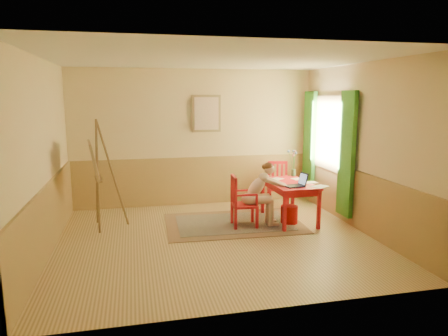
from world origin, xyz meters
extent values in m
cube|color=tan|center=(0.00, 0.00, -0.01)|extent=(5.00, 4.50, 0.02)
cube|color=white|center=(0.00, 0.00, 2.81)|extent=(5.00, 4.50, 0.02)
cube|color=#E1C089|center=(0.00, 2.26, 1.40)|extent=(5.00, 0.02, 2.80)
cube|color=#E1C089|center=(0.00, -2.26, 1.40)|extent=(5.00, 0.02, 2.80)
cube|color=#E1C089|center=(-2.51, 0.00, 1.40)|extent=(0.02, 4.50, 2.80)
cube|color=#E1C089|center=(2.51, 0.00, 1.40)|extent=(0.02, 4.50, 2.80)
cube|color=tan|center=(0.00, 2.23, 0.50)|extent=(5.00, 0.04, 1.00)
cube|color=tan|center=(-2.48, 0.00, 0.50)|extent=(0.04, 4.50, 1.00)
cube|color=tan|center=(2.48, 0.00, 0.50)|extent=(0.04, 4.50, 1.00)
cube|color=white|center=(2.47, 1.10, 1.55)|extent=(0.02, 1.00, 1.30)
cube|color=olive|center=(2.45, 1.10, 1.55)|extent=(0.03, 1.12, 1.42)
cube|color=#3D8E30|center=(2.40, 0.32, 1.25)|extent=(0.08, 0.45, 2.20)
cube|color=#3D8E30|center=(2.40, 1.88, 1.25)|extent=(0.08, 0.45, 2.20)
cube|color=olive|center=(0.25, 2.21, 1.90)|extent=(0.60, 0.04, 0.76)
cube|color=beige|center=(0.25, 2.19, 1.90)|extent=(0.50, 0.02, 0.66)
cube|color=#8C7251|center=(0.47, 0.71, 0.01)|extent=(2.46, 1.69, 0.01)
cube|color=#171F31|center=(0.47, 0.71, 0.01)|extent=(2.04, 1.28, 0.01)
cube|color=red|center=(1.49, 0.65, 0.70)|extent=(0.75, 1.22, 0.04)
cube|color=red|center=(1.49, 0.65, 0.63)|extent=(0.65, 1.11, 0.10)
cube|color=red|center=(1.19, 0.09, 0.34)|extent=(0.06, 0.06, 0.68)
cube|color=red|center=(1.81, 0.11, 0.34)|extent=(0.06, 0.06, 0.68)
cube|color=red|center=(1.16, 1.20, 0.34)|extent=(0.06, 0.06, 0.68)
cube|color=red|center=(1.78, 1.21, 0.34)|extent=(0.06, 0.06, 0.68)
cube|color=red|center=(0.60, 0.51, 0.39)|extent=(0.44, 0.43, 0.04)
cube|color=red|center=(0.40, 0.35, 0.18)|extent=(0.05, 0.05, 0.37)
cube|color=red|center=(0.78, 0.32, 0.18)|extent=(0.05, 0.05, 0.37)
cube|color=red|center=(0.43, 0.70, 0.18)|extent=(0.05, 0.05, 0.37)
cube|color=red|center=(0.80, 0.68, 0.18)|extent=(0.05, 0.05, 0.37)
cube|color=red|center=(0.40, 0.35, 0.66)|extent=(0.05, 0.05, 0.50)
cube|color=red|center=(0.43, 0.70, 0.66)|extent=(0.05, 0.05, 0.50)
cube|color=red|center=(0.42, 0.52, 0.88)|extent=(0.07, 0.40, 0.05)
cube|color=red|center=(0.41, 0.43, 0.65)|extent=(0.03, 0.04, 0.41)
cube|color=red|center=(0.42, 0.52, 0.65)|extent=(0.03, 0.04, 0.41)
cube|color=red|center=(0.42, 0.61, 0.65)|extent=(0.03, 0.04, 0.41)
cube|color=red|center=(0.59, 0.33, 0.61)|extent=(0.37, 0.06, 0.03)
cube|color=red|center=(0.77, 0.32, 0.51)|extent=(0.04, 0.04, 0.20)
cube|color=red|center=(0.61, 0.69, 0.61)|extent=(0.37, 0.06, 0.03)
cube|color=red|center=(0.79, 0.68, 0.51)|extent=(0.04, 0.04, 0.20)
cube|color=red|center=(1.63, 1.62, 0.39)|extent=(0.50, 0.51, 0.04)
cube|color=red|center=(1.50, 1.84, 0.19)|extent=(0.06, 0.06, 0.37)
cube|color=red|center=(1.41, 1.48, 0.19)|extent=(0.06, 0.06, 0.37)
cube|color=red|center=(1.85, 1.76, 0.19)|extent=(0.06, 0.06, 0.37)
cube|color=red|center=(1.76, 1.39, 0.19)|extent=(0.06, 0.06, 0.37)
cube|color=red|center=(1.50, 1.84, 0.67)|extent=(0.06, 0.06, 0.51)
cube|color=red|center=(1.85, 1.76, 0.67)|extent=(0.06, 0.06, 0.51)
cube|color=red|center=(1.67, 1.80, 0.90)|extent=(0.41, 0.14, 0.06)
cube|color=red|center=(1.58, 1.82, 0.66)|extent=(0.05, 0.04, 0.42)
cube|color=red|center=(1.67, 1.80, 0.66)|extent=(0.05, 0.04, 0.42)
cube|color=red|center=(1.76, 1.78, 0.66)|extent=(0.05, 0.04, 0.42)
cube|color=red|center=(1.45, 1.66, 0.62)|extent=(0.13, 0.38, 0.03)
cube|color=red|center=(1.41, 1.49, 0.52)|extent=(0.04, 0.04, 0.20)
cube|color=red|center=(1.80, 1.57, 0.62)|extent=(0.13, 0.38, 0.03)
cube|color=red|center=(1.76, 1.40, 0.52)|extent=(0.04, 0.04, 0.20)
ellipsoid|color=beige|center=(0.68, 0.51, 0.50)|extent=(0.27, 0.33, 0.20)
cylinder|color=beige|center=(0.86, 0.42, 0.49)|extent=(0.40, 0.17, 0.14)
cylinder|color=beige|center=(0.87, 0.58, 0.49)|extent=(0.40, 0.17, 0.14)
cylinder|color=beige|center=(1.05, 0.41, 0.25)|extent=(0.11, 0.11, 0.45)
cylinder|color=beige|center=(1.06, 0.57, 0.25)|extent=(0.11, 0.11, 0.45)
cube|color=beige|center=(1.11, 0.40, 0.03)|extent=(0.19, 0.09, 0.07)
cube|color=beige|center=(1.12, 0.56, 0.03)|extent=(0.19, 0.09, 0.07)
ellipsoid|color=beige|center=(0.81, 0.50, 0.70)|extent=(0.45, 0.29, 0.47)
ellipsoid|color=beige|center=(0.95, 0.49, 0.87)|extent=(0.20, 0.28, 0.16)
sphere|color=beige|center=(1.04, 0.49, 1.01)|extent=(0.19, 0.19, 0.18)
ellipsoid|color=#503016|center=(1.02, 0.49, 1.06)|extent=(0.18, 0.19, 0.13)
sphere|color=#503016|center=(0.95, 0.49, 1.05)|extent=(0.10, 0.10, 0.09)
cylinder|color=beige|center=(1.02, 0.36, 0.82)|extent=(0.21, 0.11, 0.13)
cylinder|color=beige|center=(1.22, 0.36, 0.74)|extent=(0.27, 0.11, 0.15)
sphere|color=beige|center=(1.11, 0.34, 0.79)|extent=(0.08, 0.08, 0.08)
sphere|color=beige|center=(1.34, 0.38, 0.70)|extent=(0.07, 0.07, 0.07)
cylinder|color=beige|center=(1.04, 0.62, 0.82)|extent=(0.20, 0.09, 0.13)
cylinder|color=beige|center=(1.24, 0.59, 0.74)|extent=(0.27, 0.14, 0.15)
sphere|color=beige|center=(1.12, 0.62, 0.79)|extent=(0.08, 0.08, 0.08)
sphere|color=beige|center=(1.35, 0.55, 0.70)|extent=(0.07, 0.07, 0.07)
cube|color=#1E2338|center=(1.43, 0.32, 0.73)|extent=(0.35, 0.28, 0.02)
cube|color=#2D3342|center=(1.43, 0.32, 0.73)|extent=(0.30, 0.23, 0.00)
cube|color=#1E2338|center=(1.62, 0.35, 0.84)|extent=(0.11, 0.24, 0.21)
cube|color=#99BFF2|center=(1.60, 0.35, 0.84)|extent=(0.08, 0.19, 0.17)
cube|color=white|center=(1.88, 0.22, 0.72)|extent=(0.33, 0.30, 0.00)
cube|color=white|center=(1.78, 0.90, 0.72)|extent=(0.30, 0.23, 0.00)
cube|color=white|center=(1.35, 0.98, 0.72)|extent=(0.34, 0.32, 0.00)
cube|color=white|center=(1.83, 0.56, 0.72)|extent=(0.28, 0.20, 0.00)
cylinder|color=#3F724C|center=(1.78, 1.19, 0.79)|extent=(0.11, 0.11, 0.14)
cylinder|color=#3F7233|center=(1.74, 1.23, 1.02)|extent=(0.09, 0.09, 0.36)
sphere|color=#728CD8|center=(1.70, 1.27, 1.20)|extent=(0.07, 0.07, 0.05)
cylinder|color=#3F7233|center=(1.77, 1.15, 1.03)|extent=(0.02, 0.09, 0.38)
sphere|color=pink|center=(1.76, 1.11, 1.22)|extent=(0.05, 0.05, 0.04)
cylinder|color=#3F7233|center=(1.78, 1.21, 0.98)|extent=(0.01, 0.04, 0.28)
sphere|color=pink|center=(1.78, 1.23, 1.12)|extent=(0.06, 0.06, 0.04)
cylinder|color=#3F7233|center=(1.77, 1.14, 1.01)|extent=(0.02, 0.12, 0.35)
sphere|color=#728CD8|center=(1.77, 1.08, 1.19)|extent=(0.06, 0.06, 0.05)
cylinder|color=#3F7233|center=(1.80, 1.24, 0.99)|extent=(0.05, 0.10, 0.31)
sphere|color=pink|center=(1.82, 1.28, 1.15)|extent=(0.06, 0.06, 0.05)
cylinder|color=#3F7233|center=(1.79, 1.22, 1.00)|extent=(0.03, 0.06, 0.32)
sphere|color=pink|center=(1.80, 1.24, 1.16)|extent=(0.05, 0.05, 0.04)
cylinder|color=#3F7233|center=(1.79, 1.24, 1.02)|extent=(0.03, 0.11, 0.36)
sphere|color=#728CD8|center=(1.80, 1.29, 1.20)|extent=(0.06, 0.06, 0.04)
cylinder|color=red|center=(1.44, 0.51, 0.16)|extent=(0.34, 0.34, 0.32)
cylinder|color=brown|center=(-1.84, 0.87, 0.94)|extent=(0.05, 0.35, 1.88)
cylinder|color=brown|center=(-1.88, 1.18, 0.94)|extent=(0.14, 0.34, 1.88)
cylinder|color=brown|center=(-1.60, 1.06, 0.94)|extent=(0.49, 0.10, 1.88)
cylinder|color=brown|center=(-1.88, 1.02, 0.86)|extent=(0.10, 0.53, 0.03)
cube|color=brown|center=(-1.82, 1.03, 0.86)|extent=(0.13, 0.57, 0.03)
cube|color=olive|center=(-1.90, 1.02, 1.19)|extent=(0.25, 0.84, 0.62)
cube|color=beige|center=(-1.88, 1.02, 1.19)|extent=(0.20, 0.76, 0.54)
camera|label=1|loc=(-1.24, -6.09, 2.26)|focal=32.69mm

